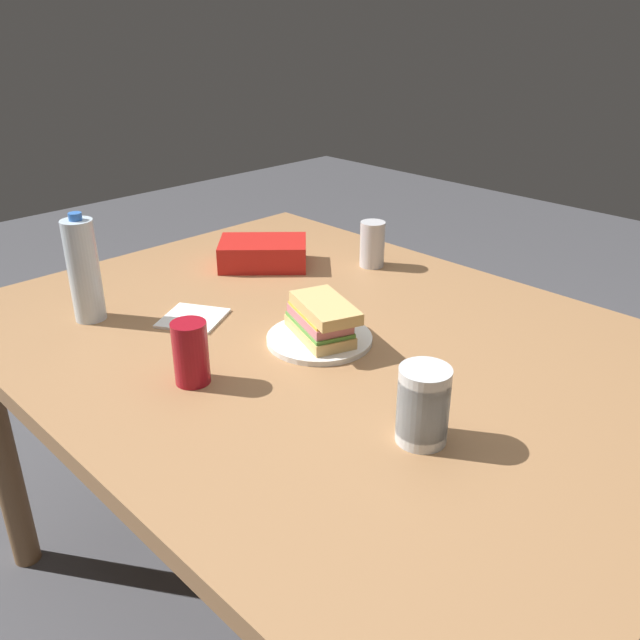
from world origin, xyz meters
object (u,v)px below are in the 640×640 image
object	(u,v)px
dining_table	(326,373)
soda_can_red	(191,353)
plastic_cup_stack	(423,405)
soda_can_silver	(372,244)
water_bottle_tall	(84,270)
chip_bag	(263,253)
sandwich	(322,319)
paper_plate	(320,339)

from	to	relation	value
dining_table	soda_can_red	size ratio (longest dim) A/B	12.60
dining_table	plastic_cup_stack	distance (m)	0.42
dining_table	soda_can_silver	bearing A→B (deg)	119.31
water_bottle_tall	plastic_cup_stack	size ratio (longest dim) A/B	1.87
chip_bag	water_bottle_tall	distance (m)	0.50
soda_can_red	chip_bag	xyz separation A→B (m)	(-0.38, 0.49, -0.03)
soda_can_red	dining_table	bearing A→B (deg)	81.11
sandwich	water_bottle_tall	size ratio (longest dim) A/B	0.83
chip_bag	plastic_cup_stack	world-z (taller)	plastic_cup_stack
plastic_cup_stack	chip_bag	bearing A→B (deg)	157.12
paper_plate	sandwich	bearing A→B (deg)	6.45
dining_table	sandwich	distance (m)	0.14
soda_can_red	soda_can_silver	distance (m)	0.72
soda_can_red	water_bottle_tall	bearing A→B (deg)	-179.57
sandwich	soda_can_red	bearing A→B (deg)	-100.61
chip_bag	paper_plate	bearing A→B (deg)	107.78
plastic_cup_stack	soda_can_silver	bearing A→B (deg)	137.24
dining_table	water_bottle_tall	bearing A→B (deg)	-145.12
chip_bag	soda_can_red	bearing A→B (deg)	81.27
dining_table	sandwich	bearing A→B (deg)	-73.40
sandwich	plastic_cup_stack	size ratio (longest dim) A/B	1.56
dining_table	sandwich	world-z (taller)	sandwich
soda_can_red	soda_can_silver	xyz separation A→B (m)	(-0.17, 0.70, 0.00)
water_bottle_tall	chip_bag	bearing A→B (deg)	88.56
dining_table	water_bottle_tall	world-z (taller)	water_bottle_tall
dining_table	sandwich	size ratio (longest dim) A/B	7.54
dining_table	paper_plate	size ratio (longest dim) A/B	6.92
paper_plate	soda_can_red	xyz separation A→B (m)	(-0.05, -0.28, 0.06)
sandwich	soda_can_silver	distance (m)	0.47
paper_plate	soda_can_red	bearing A→B (deg)	-99.82
sandwich	water_bottle_tall	xyz separation A→B (m)	(-0.45, -0.29, 0.06)
water_bottle_tall	paper_plate	bearing A→B (deg)	33.01
sandwich	soda_can_silver	size ratio (longest dim) A/B	1.67
dining_table	soda_can_red	bearing A→B (deg)	-98.89
sandwich	soda_can_silver	xyz separation A→B (m)	(-0.23, 0.41, 0.01)
dining_table	soda_can_silver	distance (m)	0.48
soda_can_red	water_bottle_tall	size ratio (longest dim) A/B	0.50
soda_can_silver	paper_plate	bearing A→B (deg)	-61.70
water_bottle_tall	plastic_cup_stack	distance (m)	0.82
chip_bag	plastic_cup_stack	distance (m)	0.86
soda_can_red	sandwich	bearing A→B (deg)	79.39
soda_can_red	paper_plate	bearing A→B (deg)	80.18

